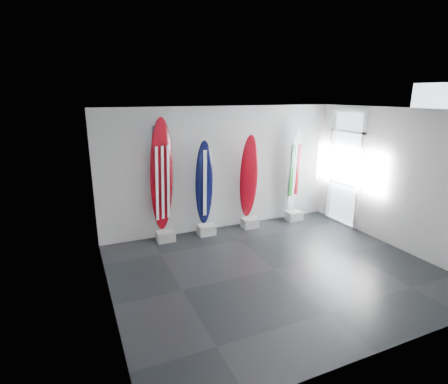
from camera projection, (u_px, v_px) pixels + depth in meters
name	position (u px, v px, depth m)	size (l,w,h in m)	color
floor	(274.00, 269.00, 6.79)	(6.00, 6.00, 0.00)	black
ceiling	(281.00, 110.00, 5.99)	(6.00, 6.00, 0.00)	white
wall_back	(223.00, 169.00, 8.59)	(6.00, 6.00, 0.00)	silver
wall_front	(391.00, 247.00, 4.18)	(6.00, 6.00, 0.00)	silver
wall_left	(105.00, 217.00, 5.22)	(5.00, 5.00, 0.00)	silver
wall_right	(397.00, 179.00, 7.56)	(5.00, 5.00, 0.00)	silver
display_block_usa	(166.00, 236.00, 8.07)	(0.40, 0.30, 0.24)	silver
surfboard_usa	(162.00, 176.00, 7.79)	(0.58, 0.08, 2.57)	maroon
display_block_navy	(206.00, 230.00, 8.46)	(0.40, 0.30, 0.24)	silver
surfboard_navy	(204.00, 183.00, 8.25)	(0.46, 0.08, 2.02)	black
display_block_swiss	(250.00, 223.00, 8.92)	(0.40, 0.30, 0.24)	silver
surfboard_swiss	(249.00, 177.00, 8.69)	(0.48, 0.08, 2.11)	maroon
display_block_italy	(294.00, 216.00, 9.44)	(0.40, 0.30, 0.24)	silver
surfboard_italy	(294.00, 170.00, 9.20)	(0.50, 0.08, 2.23)	white
wall_outlet	(123.00, 228.00, 7.93)	(0.09, 0.02, 0.13)	silver
glass_door	(345.00, 169.00, 8.93)	(0.12, 1.16, 2.85)	white
balcony	(379.00, 198.00, 9.69)	(2.80, 2.20, 1.20)	slate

